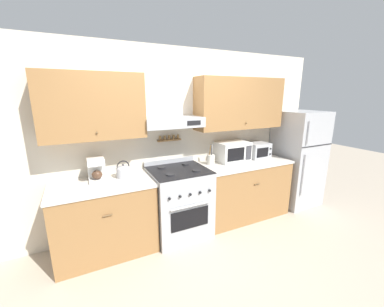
% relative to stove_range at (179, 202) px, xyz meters
% --- Properties ---
extents(ground_plane, '(16.00, 16.00, 0.00)m').
position_rel_stove_range_xyz_m(ground_plane, '(0.00, -0.31, -0.47)').
color(ground_plane, '#B2A38E').
extents(wall_back, '(5.20, 0.46, 2.55)m').
position_rel_stove_range_xyz_m(wall_back, '(0.07, 0.32, 0.99)').
color(wall_back, beige).
rests_on(wall_back, ground_plane).
extents(counter_left, '(1.17, 0.68, 0.90)m').
position_rel_stove_range_xyz_m(counter_left, '(-0.97, 0.03, -0.02)').
color(counter_left, olive).
rests_on(counter_left, ground_plane).
extents(counter_right, '(1.46, 0.68, 0.90)m').
position_rel_stove_range_xyz_m(counter_right, '(1.11, 0.03, -0.02)').
color(counter_right, olive).
rests_on(counter_right, ground_plane).
extents(stove_range, '(0.76, 0.74, 1.01)m').
position_rel_stove_range_xyz_m(stove_range, '(0.00, 0.00, 0.00)').
color(stove_range, '#ADAFB5').
rests_on(stove_range, ground_plane).
extents(refrigerator, '(0.72, 0.72, 1.64)m').
position_rel_stove_range_xyz_m(refrigerator, '(2.28, 0.00, 0.35)').
color(refrigerator, '#ADAFB5').
rests_on(refrigerator, ground_plane).
extents(tea_kettle, '(0.23, 0.18, 0.22)m').
position_rel_stove_range_xyz_m(tea_kettle, '(-0.69, 0.14, 0.51)').
color(tea_kettle, '#B7B7BC').
rests_on(tea_kettle, counter_left).
extents(coffee_maker, '(0.19, 0.23, 0.28)m').
position_rel_stove_range_xyz_m(coffee_maker, '(-1.00, 0.17, 0.57)').
color(coffee_maker, white).
rests_on(coffee_maker, counter_left).
extents(microwave, '(0.49, 0.36, 0.30)m').
position_rel_stove_range_xyz_m(microwave, '(0.98, 0.16, 0.58)').
color(microwave, white).
rests_on(microwave, counter_right).
extents(utensil_crock, '(0.11, 0.11, 0.30)m').
position_rel_stove_range_xyz_m(utensil_crock, '(0.59, 0.14, 0.50)').
color(utensil_crock, silver).
rests_on(utensil_crock, counter_right).
extents(toaster_oven, '(0.35, 0.32, 0.25)m').
position_rel_stove_range_xyz_m(toaster_oven, '(1.48, 0.14, 0.55)').
color(toaster_oven, '#ADAFB5').
rests_on(toaster_oven, counter_right).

